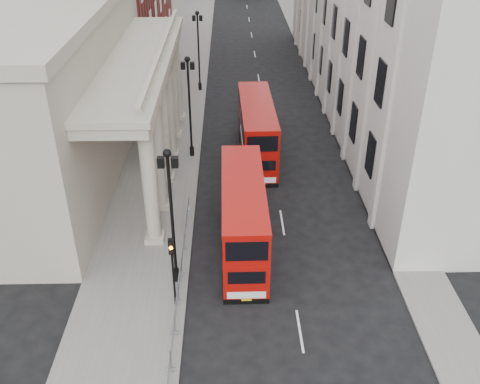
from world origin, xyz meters
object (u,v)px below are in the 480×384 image
(lamp_post_mid, at_px, (189,101))
(pedestrian_c, at_px, (151,149))
(lamp_post_south, at_px, (171,210))
(bus_far, at_px, (257,129))
(pedestrian_b, at_px, (149,146))
(lamp_post_north, at_px, (198,46))
(traffic_light, at_px, (172,260))
(bus_near, at_px, (243,215))
(pedestrian_a, at_px, (158,194))

(lamp_post_mid, relative_size, pedestrian_c, 4.53)
(lamp_post_south, relative_size, pedestrian_c, 4.53)
(lamp_post_south, bearing_deg, bus_far, 71.49)
(pedestrian_b, bearing_deg, lamp_post_south, 71.31)
(bus_far, bearing_deg, lamp_post_north, 107.15)
(lamp_post_south, bearing_deg, traffic_light, -87.16)
(traffic_light, height_order, pedestrian_b, traffic_light)
(traffic_light, relative_size, bus_near, 0.41)
(pedestrian_a, bearing_deg, traffic_light, -72.71)
(traffic_light, height_order, pedestrian_a, traffic_light)
(lamp_post_south, distance_m, pedestrian_a, 9.54)
(lamp_post_north, relative_size, traffic_light, 1.93)
(lamp_post_south, relative_size, pedestrian_a, 5.28)
(pedestrian_a, bearing_deg, lamp_post_south, -70.81)
(lamp_post_south, relative_size, pedestrian_b, 4.53)
(lamp_post_north, relative_size, pedestrian_a, 5.28)
(lamp_post_north, xyz_separation_m, pedestrian_a, (-1.93, -23.56, -4.00))
(lamp_post_north, bearing_deg, pedestrian_b, -102.36)
(lamp_post_north, xyz_separation_m, bus_far, (5.35, -16.03, -2.50))
(lamp_post_south, bearing_deg, lamp_post_north, 90.00)
(lamp_post_mid, bearing_deg, traffic_light, -89.68)
(lamp_post_south, bearing_deg, pedestrian_c, 102.05)
(pedestrian_b, bearing_deg, bus_far, 149.15)
(bus_near, bearing_deg, bus_far, 82.99)
(traffic_light, xyz_separation_m, pedestrian_c, (-3.39, 17.45, -2.07))
(pedestrian_b, bearing_deg, lamp_post_mid, 150.09)
(pedestrian_a, bearing_deg, pedestrian_b, 108.29)
(lamp_post_south, relative_size, bus_near, 0.79)
(traffic_light, bearing_deg, lamp_post_south, 92.84)
(lamp_post_south, distance_m, pedestrian_c, 16.25)
(lamp_post_south, distance_m, pedestrian_b, 16.76)
(lamp_post_mid, bearing_deg, bus_near, -73.02)
(lamp_post_north, bearing_deg, lamp_post_south, -90.00)
(lamp_post_north, distance_m, pedestrian_a, 23.97)
(bus_far, relative_size, pedestrian_c, 5.85)
(pedestrian_c, bearing_deg, bus_near, -59.43)
(traffic_light, height_order, pedestrian_c, traffic_light)
(lamp_post_mid, distance_m, pedestrian_a, 8.77)
(bus_near, distance_m, bus_far, 12.79)
(lamp_post_south, xyz_separation_m, pedestrian_c, (-3.29, 15.43, -3.87))
(bus_near, distance_m, pedestrian_c, 14.19)
(traffic_light, distance_m, bus_near, 6.54)
(pedestrian_b, bearing_deg, pedestrian_c, 83.57)
(lamp_post_south, xyz_separation_m, traffic_light, (0.10, -2.02, -1.80))
(bus_far, xyz_separation_m, pedestrian_a, (-7.28, -7.53, -1.50))
(lamp_post_south, xyz_separation_m, bus_far, (5.35, 15.97, -2.50))
(lamp_post_mid, height_order, pedestrian_b, lamp_post_mid)
(lamp_post_south, xyz_separation_m, pedestrian_b, (-3.52, 15.92, -3.87))
(lamp_post_north, xyz_separation_m, bus_near, (3.89, -28.73, -2.54))
(lamp_post_north, height_order, traffic_light, lamp_post_north)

